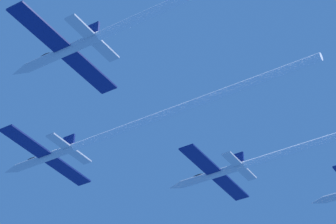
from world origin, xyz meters
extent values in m
cylinder|color=silver|center=(-0.57, 0.77, -0.89)|extent=(1.38, 12.51, 1.38)
cone|color=silver|center=(-0.57, 8.40, -0.89)|extent=(1.35, 2.75, 1.35)
ellipsoid|color=black|center=(-0.57, 3.52, -0.31)|extent=(0.96, 2.50, 0.69)
cube|color=navy|center=(-6.01, 0.15, -0.89)|extent=(9.50, 2.75, 0.30)
cube|color=navy|center=(4.87, 0.15, -0.89)|extent=(9.50, 2.75, 0.30)
cube|color=navy|center=(-0.57, -4.23, 0.80)|extent=(0.36, 2.25, 2.00)
cube|color=silver|center=(-3.40, -4.48, -0.89)|extent=(4.28, 1.65, 0.30)
cube|color=silver|center=(2.25, -4.48, -0.89)|extent=(4.28, 1.65, 0.30)
cylinder|color=white|center=(-0.57, -26.88, -0.89)|extent=(1.24, 42.79, 1.24)
cylinder|color=silver|center=(-19.97, -18.67, -0.88)|extent=(1.38, 12.51, 1.38)
cone|color=silver|center=(-19.97, -11.04, -0.88)|extent=(1.35, 2.75, 1.35)
ellipsoid|color=black|center=(-19.97, -15.92, -0.29)|extent=(0.96, 2.50, 0.69)
cube|color=navy|center=(-25.41, -19.29, -0.88)|extent=(9.50, 2.75, 0.30)
cube|color=navy|center=(-14.53, -19.29, -0.88)|extent=(9.50, 2.75, 0.30)
cube|color=navy|center=(-19.97, -23.67, 0.81)|extent=(0.36, 2.25, 2.00)
cube|color=silver|center=(-22.79, -23.92, -0.88)|extent=(4.28, 1.65, 0.30)
cube|color=silver|center=(-17.14, -23.92, -0.88)|extent=(4.28, 1.65, 0.30)
cylinder|color=silver|center=(19.22, -20.36, -0.79)|extent=(1.38, 12.51, 1.38)
cone|color=silver|center=(19.22, -12.73, -0.79)|extent=(1.35, 2.75, 1.35)
ellipsoid|color=black|center=(19.22, -17.61, -0.21)|extent=(0.96, 2.50, 0.69)
cube|color=navy|center=(13.78, -20.98, -0.79)|extent=(9.50, 2.75, 0.30)
cube|color=navy|center=(24.66, -20.98, -0.79)|extent=(9.50, 2.75, 0.30)
cube|color=navy|center=(19.22, -25.36, 0.90)|extent=(0.36, 2.25, 2.00)
cube|color=silver|center=(16.40, -25.61, -0.79)|extent=(4.28, 1.65, 0.30)
cube|color=silver|center=(22.05, -25.61, -0.79)|extent=(4.28, 1.65, 0.30)
cone|color=silver|center=(38.36, -31.99, -0.55)|extent=(1.35, 2.75, 1.35)
camera|label=1|loc=(-72.25, -68.26, -62.37)|focal=73.59mm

